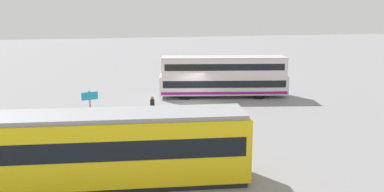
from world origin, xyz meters
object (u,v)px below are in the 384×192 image
at_px(double_decker_bus, 223,76).
at_px(info_sign, 90,102).
at_px(tram_yellow, 95,148).
at_px(pedestrian_near_railing, 152,106).

distance_m(double_decker_bus, info_sign, 13.72).
height_order(double_decker_bus, tram_yellow, double_decker_bus).
bearing_deg(double_decker_bus, info_sign, 30.03).
bearing_deg(pedestrian_near_railing, info_sign, 5.38).
xyz_separation_m(double_decker_bus, tram_yellow, (11.54, 16.73, -0.14)).
xyz_separation_m(double_decker_bus, pedestrian_near_railing, (7.47, 6.45, -0.87)).
distance_m(double_decker_bus, tram_yellow, 20.33).
relative_size(double_decker_bus, pedestrian_near_railing, 6.59).
bearing_deg(pedestrian_near_railing, double_decker_bus, -139.20).
relative_size(tram_yellow, info_sign, 5.72).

